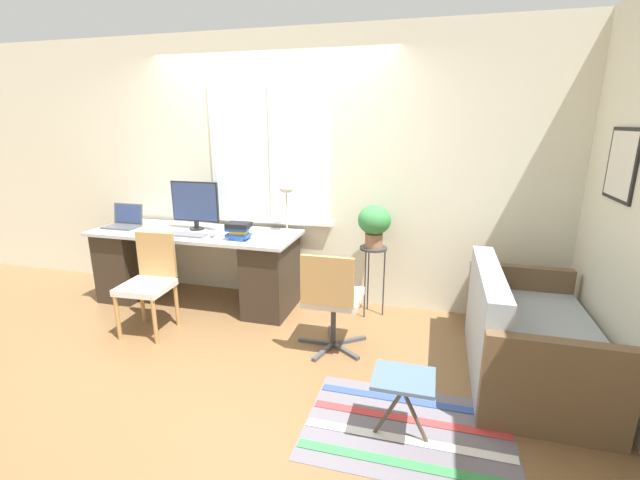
{
  "coord_description": "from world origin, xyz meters",
  "views": [
    {
      "loc": [
        1.63,
        -3.35,
        1.83
      ],
      "look_at": [
        0.67,
        0.18,
        0.82
      ],
      "focal_mm": 24.0,
      "sensor_mm": 36.0,
      "label": 1
    }
  ],
  "objects_px": {
    "desk_lamp": "(286,196)",
    "office_chair_swivel": "(332,298)",
    "book_stack": "(239,230)",
    "keyboard": "(186,235)",
    "couch_loveseat": "(526,341)",
    "plant_stand": "(373,256)",
    "mouse": "(213,235)",
    "folding_stool": "(403,384)",
    "desk_chair_wooden": "(149,280)",
    "potted_plant": "(374,222)",
    "laptop": "(124,222)",
    "monitor": "(195,204)"
  },
  "relations": [
    {
      "from": "laptop",
      "to": "folding_stool",
      "type": "relative_size",
      "value": 0.83
    },
    {
      "from": "keyboard",
      "to": "couch_loveseat",
      "type": "relative_size",
      "value": 0.28
    },
    {
      "from": "keyboard",
      "to": "couch_loveseat",
      "type": "bearing_deg",
      "value": -7.69
    },
    {
      "from": "office_chair_swivel",
      "to": "couch_loveseat",
      "type": "height_order",
      "value": "office_chair_swivel"
    },
    {
      "from": "desk_chair_wooden",
      "to": "plant_stand",
      "type": "height_order",
      "value": "desk_chair_wooden"
    },
    {
      "from": "plant_stand",
      "to": "potted_plant",
      "type": "xyz_separation_m",
      "value": [
        0.0,
        0.0,
        0.33
      ]
    },
    {
      "from": "desk_chair_wooden",
      "to": "office_chair_swivel",
      "type": "bearing_deg",
      "value": -1.25
    },
    {
      "from": "keyboard",
      "to": "mouse",
      "type": "xyz_separation_m",
      "value": [
        0.28,
        0.02,
        0.01
      ]
    },
    {
      "from": "keyboard",
      "to": "desk_lamp",
      "type": "distance_m",
      "value": 1.05
    },
    {
      "from": "office_chair_swivel",
      "to": "couch_loveseat",
      "type": "relative_size",
      "value": 0.6
    },
    {
      "from": "keyboard",
      "to": "desk_lamp",
      "type": "bearing_deg",
      "value": 23.22
    },
    {
      "from": "couch_loveseat",
      "to": "plant_stand",
      "type": "height_order",
      "value": "couch_loveseat"
    },
    {
      "from": "folding_stool",
      "to": "couch_loveseat",
      "type": "bearing_deg",
      "value": 48.11
    },
    {
      "from": "desk_lamp",
      "to": "office_chair_swivel",
      "type": "bearing_deg",
      "value": -50.95
    },
    {
      "from": "keyboard",
      "to": "office_chair_swivel",
      "type": "height_order",
      "value": "office_chair_swivel"
    },
    {
      "from": "monitor",
      "to": "keyboard",
      "type": "bearing_deg",
      "value": -83.08
    },
    {
      "from": "potted_plant",
      "to": "folding_stool",
      "type": "xyz_separation_m",
      "value": [
        0.43,
        -1.67,
        -0.56
      ]
    },
    {
      "from": "desk_lamp",
      "to": "plant_stand",
      "type": "height_order",
      "value": "desk_lamp"
    },
    {
      "from": "mouse",
      "to": "office_chair_swivel",
      "type": "height_order",
      "value": "office_chair_swivel"
    },
    {
      "from": "keyboard",
      "to": "plant_stand",
      "type": "height_order",
      "value": "keyboard"
    },
    {
      "from": "desk_chair_wooden",
      "to": "folding_stool",
      "type": "relative_size",
      "value": 2.08
    },
    {
      "from": "desk_lamp",
      "to": "mouse",
      "type": "bearing_deg",
      "value": -149.46
    },
    {
      "from": "desk_chair_wooden",
      "to": "potted_plant",
      "type": "bearing_deg",
      "value": 20.76
    },
    {
      "from": "monitor",
      "to": "keyboard",
      "type": "xyz_separation_m",
      "value": [
        0.03,
        -0.25,
        -0.26
      ]
    },
    {
      "from": "monitor",
      "to": "office_chair_swivel",
      "type": "xyz_separation_m",
      "value": [
        1.6,
        -0.68,
        -0.57
      ]
    },
    {
      "from": "monitor",
      "to": "desk_chair_wooden",
      "type": "xyz_separation_m",
      "value": [
        -0.06,
        -0.74,
        -0.56
      ]
    },
    {
      "from": "desk_lamp",
      "to": "book_stack",
      "type": "distance_m",
      "value": 0.59
    },
    {
      "from": "keyboard",
      "to": "desk_chair_wooden",
      "type": "height_order",
      "value": "desk_chair_wooden"
    },
    {
      "from": "mouse",
      "to": "book_stack",
      "type": "bearing_deg",
      "value": -3.81
    },
    {
      "from": "mouse",
      "to": "folding_stool",
      "type": "relative_size",
      "value": 0.17
    },
    {
      "from": "keyboard",
      "to": "potted_plant",
      "type": "bearing_deg",
      "value": 10.97
    },
    {
      "from": "desk_lamp",
      "to": "folding_stool",
      "type": "bearing_deg",
      "value": -52.53
    },
    {
      "from": "potted_plant",
      "to": "folding_stool",
      "type": "relative_size",
      "value": 0.96
    },
    {
      "from": "laptop",
      "to": "potted_plant",
      "type": "height_order",
      "value": "potted_plant"
    },
    {
      "from": "couch_loveseat",
      "to": "desk_lamp",
      "type": "bearing_deg",
      "value": 69.5
    },
    {
      "from": "potted_plant",
      "to": "monitor",
      "type": "bearing_deg",
      "value": -176.95
    },
    {
      "from": "keyboard",
      "to": "office_chair_swivel",
      "type": "relative_size",
      "value": 0.47
    },
    {
      "from": "folding_stool",
      "to": "book_stack",
      "type": "bearing_deg",
      "value": 141.32
    },
    {
      "from": "plant_stand",
      "to": "mouse",
      "type": "bearing_deg",
      "value": -167.71
    },
    {
      "from": "desk_lamp",
      "to": "potted_plant",
      "type": "distance_m",
      "value": 0.91
    },
    {
      "from": "mouse",
      "to": "book_stack",
      "type": "relative_size",
      "value": 0.29
    },
    {
      "from": "monitor",
      "to": "desk_lamp",
      "type": "relative_size",
      "value": 1.07
    },
    {
      "from": "book_stack",
      "to": "office_chair_swivel",
      "type": "bearing_deg",
      "value": -23.2
    },
    {
      "from": "book_stack",
      "to": "mouse",
      "type": "bearing_deg",
      "value": 176.19
    },
    {
      "from": "desk_chair_wooden",
      "to": "couch_loveseat",
      "type": "relative_size",
      "value": 0.61
    },
    {
      "from": "monitor",
      "to": "potted_plant",
      "type": "relative_size",
      "value": 1.28
    },
    {
      "from": "desk_lamp",
      "to": "office_chair_swivel",
      "type": "xyz_separation_m",
      "value": [
        0.67,
        -0.82,
        -0.67
      ]
    },
    {
      "from": "desk_lamp",
      "to": "laptop",
      "type": "bearing_deg",
      "value": -172.09
    },
    {
      "from": "folding_stool",
      "to": "plant_stand",
      "type": "bearing_deg",
      "value": 104.47
    },
    {
      "from": "mouse",
      "to": "desk_lamp",
      "type": "relative_size",
      "value": 0.15
    }
  ]
}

